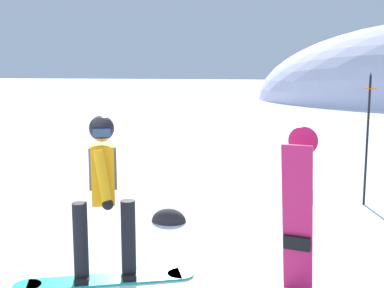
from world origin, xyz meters
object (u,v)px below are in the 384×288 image
object	(u,v)px
snowboarder_main	(104,194)
spare_snowboard	(298,212)
rock_dark	(169,221)
piste_marker_near	(368,131)

from	to	relation	value
snowboarder_main	spare_snowboard	size ratio (longest dim) A/B	1.05
spare_snowboard	rock_dark	size ratio (longest dim) A/B	3.20
piste_marker_near	spare_snowboard	bearing A→B (deg)	-95.92
rock_dark	piste_marker_near	bearing A→B (deg)	39.33
spare_snowboard	piste_marker_near	world-z (taller)	piste_marker_near
snowboarder_main	piste_marker_near	world-z (taller)	piste_marker_near
snowboarder_main	piste_marker_near	size ratio (longest dim) A/B	0.80
spare_snowboard	piste_marker_near	xyz separation A→B (m)	(0.38, 3.63, 0.39)
spare_snowboard	rock_dark	xyz separation A→B (m)	(-2.15, 1.56, -0.83)
snowboarder_main	spare_snowboard	bearing A→B (deg)	13.90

